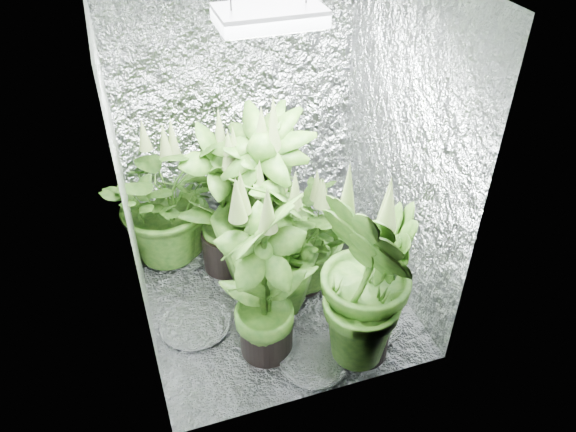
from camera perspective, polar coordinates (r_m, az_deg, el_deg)
The scene contains 13 objects.
ground at distance 3.75m, azimuth -1.33°, elevation -8.06°, with size 1.60×1.60×0.00m, color silver.
walls at distance 3.12m, azimuth -1.59°, elevation 4.99°, with size 1.62×1.62×2.00m.
grow_lamp at distance 2.77m, azimuth -1.89°, elevation 19.62°, with size 0.50×0.30×0.22m.
plant_a at distance 3.84m, azimuth -12.32°, elevation 1.99°, with size 1.01×1.01×1.05m.
plant_b at distance 3.67m, azimuth -6.71°, elevation 1.04°, with size 0.75×0.75×1.14m.
plant_c at distance 3.89m, azimuth -2.13°, elevation 2.88°, with size 0.57×0.57×1.01m.
plant_d at distance 3.37m, azimuth -1.37°, elevation -3.02°, with size 0.74×0.74×1.05m.
plant_e at distance 3.55m, azimuth 1.69°, elevation -2.10°, with size 0.90×0.90×0.88m.
plant_f at distance 3.05m, azimuth -2.41°, elevation -6.54°, with size 0.82×0.82×1.21m.
plant_g at distance 3.04m, azimuth 8.29°, elevation -6.28°, with size 0.73×0.73×1.26m.
plant_h at distance 3.50m, azimuth -2.64°, elevation 1.17°, with size 0.93×0.93×1.30m.
circulation_fan at distance 3.91m, azimuth 6.33°, elevation -2.98°, with size 0.15×0.32×0.37m.
plant_label at distance 3.25m, azimuth 9.12°, elevation -10.10°, with size 0.05×0.01×0.08m, color white.
Camera 1 is at (-0.75, -2.53, 2.66)m, focal length 35.00 mm.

